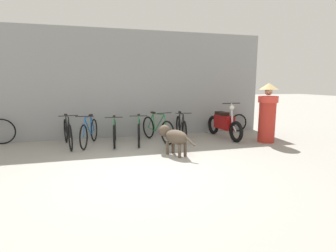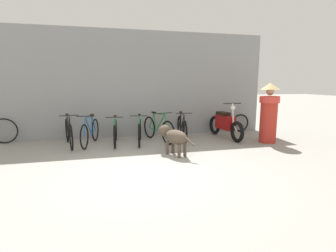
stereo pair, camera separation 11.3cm
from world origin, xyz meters
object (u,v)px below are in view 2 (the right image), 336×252
Objects in this scene: bicycle_4 at (158,129)px; spare_tire_left at (240,123)px; bicycle_1 at (90,132)px; stray_dog at (173,136)px; bicycle_3 at (140,131)px; person_in_robes at (269,112)px; motorcycle at (225,124)px; bicycle_0 at (69,133)px; bicycle_2 at (115,132)px; spare_tire_right at (4,131)px; bicycle_5 at (182,128)px.

bicycle_4 is 2.70× the size of spare_tire_left.
stray_dog is (1.94, -1.53, 0.09)m from bicycle_1.
person_in_robes is (3.55, -0.77, 0.53)m from bicycle_3.
bicycle_4 is at bearing -96.15° from motorcycle.
bicycle_0 is at bearing -71.68° from bicycle_1.
bicycle_1 is 2.66× the size of spare_tire_left.
bicycle_2 is 4.37m from spare_tire_left.
bicycle_2 is at bearing -105.90° from bicycle_4.
motorcycle is (3.31, -0.02, 0.11)m from bicycle_2.
bicycle_1 is 1.49× the size of stray_dog.
stray_dog is at bearing -27.87° from spare_tire_right.
stray_dog is (0.60, -1.37, 0.10)m from bicycle_3.
spare_tire_left is (0.99, 0.83, -0.13)m from motorcycle.
spare_tire_left is at bearing -80.31° from stray_dog.
bicycle_3 is 0.96× the size of person_in_robes.
person_in_robes is (0.91, -0.83, 0.43)m from motorcycle.
spare_tire_right is at bearing -101.81° from motorcycle.
person_in_robes is (2.99, -0.90, 0.51)m from bicycle_4.
bicycle_0 is 1.04× the size of bicycle_1.
person_in_robes is at bearing 68.99° from bicycle_0.
bicycle_5 is 2.50m from person_in_robes.
bicycle_0 is 4.52m from motorcycle.
bicycle_5 is 0.90× the size of motorcycle.
bicycle_5 is (3.16, 0.04, -0.02)m from bicycle_0.
bicycle_5 is at bearing 73.88° from bicycle_4.
bicycle_5 is at bearing 106.24° from bicycle_3.
bicycle_1 is 2.44m from spare_tire_right.
bicycle_1 is at bearing 24.55° from stray_dog.
spare_tire_right is (-7.22, 1.65, -0.51)m from person_in_robes.
motorcycle is 1.31m from person_in_robes.
bicycle_5 reaches higher than bicycle_2.
bicycle_2 is 0.95× the size of bicycle_4.
motorcycle reaches higher than bicycle_1.
spare_tire_right reaches higher than spare_tire_left.
person_in_robes is at bearing -105.59° from stray_dog.
bicycle_4 is at bearing 103.01° from bicycle_1.
bicycle_3 is (1.88, -0.11, -0.03)m from bicycle_0.
bicycle_5 is 1.03× the size of person_in_robes.
bicycle_0 reaches higher than bicycle_4.
spare_tire_right is at bearing -93.54° from bicycle_1.
bicycle_0 is 2.40× the size of spare_tire_right.
stray_dog is 1.79× the size of spare_tire_left.
bicycle_0 reaches higher than bicycle_1.
person_in_robes is 7.42m from spare_tire_right.
bicycle_0 is 0.89× the size of motorcycle.
bicycle_0 is at bearing -80.73° from bicycle_5.
bicycle_5 is 1.57× the size of stray_dog.
spare_tire_right is (-3.67, 0.89, 0.02)m from bicycle_3.
bicycle_3 is (1.33, -0.16, -0.01)m from bicycle_1.
bicycle_5 is at bearing -162.42° from spare_tire_left.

